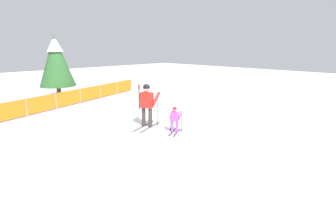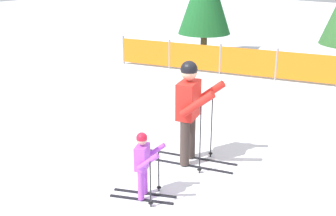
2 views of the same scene
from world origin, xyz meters
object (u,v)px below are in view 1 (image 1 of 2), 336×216
(skier_adult, at_px, (147,101))
(skier_child, at_px, (175,118))
(safety_fence, at_px, (69,98))
(trail_marker, at_px, (139,94))
(conifer_near, at_px, (56,60))

(skier_adult, xyz_separation_m, skier_child, (0.23, -1.33, -0.47))
(safety_fence, bearing_deg, trail_marker, -54.89)
(conifer_near, relative_size, trail_marker, 2.97)
(safety_fence, bearing_deg, skier_adult, -84.42)
(safety_fence, bearing_deg, skier_child, -83.66)
(safety_fence, relative_size, conifer_near, 2.86)
(conifer_near, bearing_deg, skier_adult, -89.08)
(skier_child, distance_m, trail_marker, 4.25)
(skier_child, height_order, trail_marker, trail_marker)
(trail_marker, bearing_deg, safety_fence, 125.11)
(trail_marker, bearing_deg, conifer_near, 108.38)
(conifer_near, distance_m, trail_marker, 6.09)
(skier_adult, distance_m, skier_child, 1.42)
(safety_fence, height_order, conifer_near, conifer_near)
(conifer_near, bearing_deg, safety_fence, -100.94)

